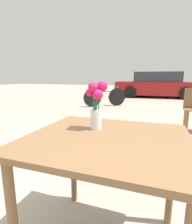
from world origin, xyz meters
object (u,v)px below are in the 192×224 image
at_px(flower_vase, 97,102).
at_px(bicycle, 105,97).
at_px(parked_car, 156,85).
at_px(table_front, 107,155).

distance_m(flower_vase, bicycle, 5.35).
height_order(bicycle, parked_car, parked_car).
distance_m(bicycle, parked_car, 4.13).
bearing_deg(parked_car, flower_vase, -89.41).
distance_m(flower_vase, parked_car, 8.88).
bearing_deg(parked_car, bicycle, -112.29).
relative_size(table_front, parked_car, 0.21).
bearing_deg(table_front, parked_car, 91.25).
bearing_deg(bicycle, flower_vase, -71.88).
xyz_separation_m(table_front, parked_car, (-0.20, 8.99, -0.02)).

